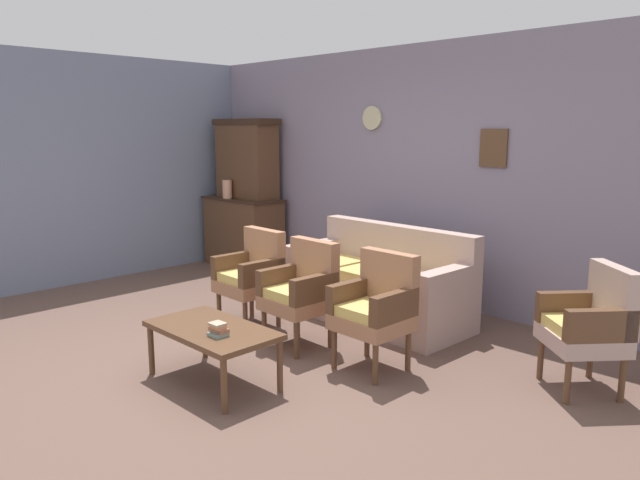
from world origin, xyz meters
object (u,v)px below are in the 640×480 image
at_px(floral_couch, 378,287).
at_px(coffee_table, 212,333).
at_px(armchair_by_doorway, 301,289).
at_px(armchair_near_cabinet, 376,306).
at_px(side_cabinet, 244,232).
at_px(wingback_chair_by_fireplace, 590,322).
at_px(book_stack_on_table, 218,330).
at_px(armchair_near_couch_end, 252,273).
at_px(vase_on_cabinet, 227,189).

relative_size(floral_couch, coffee_table, 1.87).
xyz_separation_m(floral_couch, coffee_table, (0.10, -2.00, 0.05)).
height_order(armchair_by_doorway, armchair_near_cabinet, same).
distance_m(side_cabinet, armchair_by_doorway, 3.15).
distance_m(floral_couch, coffee_table, 2.00).
height_order(armchair_near_cabinet, wingback_chair_by_fireplace, same).
bearing_deg(book_stack_on_table, armchair_near_cabinet, 66.46).
relative_size(armchair_near_couch_end, armchair_by_doorway, 1.00).
bearing_deg(vase_on_cabinet, coffee_table, -38.35).
bearing_deg(side_cabinet, book_stack_on_table, -40.50).
bearing_deg(wingback_chair_by_fireplace, vase_on_cabinet, 173.63).
relative_size(vase_on_cabinet, armchair_near_cabinet, 0.27).
relative_size(armchair_near_couch_end, coffee_table, 0.90).
height_order(floral_couch, wingback_chair_by_fireplace, same).
relative_size(armchair_near_cabinet, book_stack_on_table, 5.95).
xyz_separation_m(vase_on_cabinet, book_stack_on_table, (3.13, -2.41, -0.59)).
xyz_separation_m(armchair_near_cabinet, wingback_chair_by_fireplace, (1.32, 0.74, 0.00)).
xyz_separation_m(vase_on_cabinet, armchair_near_cabinet, (3.62, -1.30, -0.55)).
distance_m(vase_on_cabinet, armchair_near_cabinet, 3.88).
bearing_deg(vase_on_cabinet, side_cabinet, 60.81).
xyz_separation_m(armchair_by_doorway, book_stack_on_table, (0.28, -1.06, -0.04)).
bearing_deg(armchair_near_cabinet, vase_on_cabinet, 160.30).
height_order(vase_on_cabinet, coffee_table, vase_on_cabinet).
height_order(vase_on_cabinet, armchair_by_doorway, vase_on_cabinet).
relative_size(wingback_chair_by_fireplace, coffee_table, 0.90).
bearing_deg(coffee_table, book_stack_on_table, -22.43).
bearing_deg(wingback_chair_by_fireplace, armchair_near_couch_end, -165.17).
xyz_separation_m(wingback_chair_by_fireplace, coffee_table, (-1.98, -1.79, -0.12)).
height_order(floral_couch, armchair_near_couch_end, same).
height_order(vase_on_cabinet, armchair_near_cabinet, vase_on_cabinet).
height_order(side_cabinet, book_stack_on_table, side_cabinet).
distance_m(floral_couch, wingback_chair_by_fireplace, 2.09).
bearing_deg(armchair_near_couch_end, armchair_by_doorway, -4.44).
xyz_separation_m(armchair_near_cabinet, book_stack_on_table, (-0.49, -1.12, -0.04)).
height_order(vase_on_cabinet, floral_couch, vase_on_cabinet).
height_order(floral_couch, book_stack_on_table, floral_couch).
bearing_deg(vase_on_cabinet, floral_couch, -6.73).
xyz_separation_m(armchair_near_cabinet, coffee_table, (-0.66, -1.04, -0.12)).
bearing_deg(armchair_near_couch_end, vase_on_cabinet, 148.50).
distance_m(floral_couch, book_stack_on_table, 2.10).
height_order(side_cabinet, coffee_table, side_cabinet).
bearing_deg(armchair_near_couch_end, wingback_chair_by_fireplace, 14.83).
relative_size(side_cabinet, vase_on_cabinet, 4.78).
bearing_deg(side_cabinet, armchair_near_couch_end, -36.18).
xyz_separation_m(side_cabinet, armchair_near_cabinet, (3.52, -1.47, 0.03)).
bearing_deg(armchair_by_doorway, floral_couch, 89.43).
height_order(armchair_by_doorway, wingback_chair_by_fireplace, same).
bearing_deg(side_cabinet, floral_couch, -10.58).
bearing_deg(side_cabinet, armchair_by_doorway, -29.13).
bearing_deg(coffee_table, side_cabinet, 138.61).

